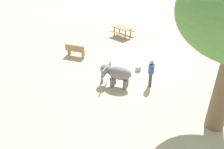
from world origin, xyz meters
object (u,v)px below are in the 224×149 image
at_px(picnic_table_near, 122,30).
at_px(feed_bucket, 138,68).
at_px(person_handler, 151,71).
at_px(elephant, 116,73).
at_px(wooden_bench, 75,50).

bearing_deg(picnic_table_near, feed_bucket, -38.03).
xyz_separation_m(person_handler, feed_bucket, (1.60, -0.68, -0.79)).
distance_m(elephant, picnic_table_near, 7.17).
distance_m(wooden_bench, picnic_table_near, 4.88).
bearing_deg(elephant, wooden_bench, -34.23).
relative_size(elephant, feed_bucket, 4.81).
relative_size(elephant, person_handler, 1.07).
bearing_deg(wooden_bench, picnic_table_near, 65.77).
bearing_deg(wooden_bench, feed_bucket, -6.50).
bearing_deg(feed_bucket, elephant, 99.81).
relative_size(wooden_bench, feed_bucket, 3.90).
height_order(picnic_table_near, feed_bucket, picnic_table_near).
xyz_separation_m(elephant, feed_bucket, (0.36, -2.11, -0.64)).
bearing_deg(elephant, feed_bucket, -112.04).
bearing_deg(person_handler, feed_bucket, -74.24).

